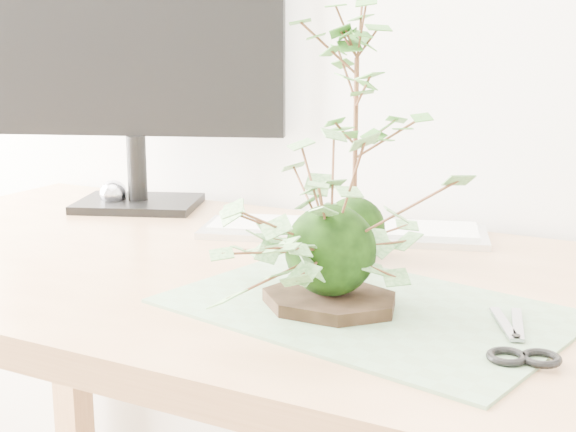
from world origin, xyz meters
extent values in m
cube|color=tan|center=(0.01, 1.23, 0.72)|extent=(1.60, 0.70, 0.04)
cube|color=tan|center=(-0.73, 1.52, 0.35)|extent=(0.06, 0.06, 0.70)
cube|color=#617F5C|center=(0.11, 1.14, 0.74)|extent=(0.49, 0.38, 0.00)
cylinder|color=black|center=(0.07, 1.12, 0.75)|extent=(0.17, 0.17, 0.01)
sphere|color=black|center=(0.07, 1.12, 0.81)|extent=(0.11, 0.11, 0.11)
sphere|color=black|center=(0.00, 1.33, 0.78)|extent=(0.09, 0.09, 0.09)
cylinder|color=#4A2B18|center=(0.00, 1.33, 0.91)|extent=(0.01, 0.01, 0.22)
cube|color=silver|center=(-0.07, 1.45, 0.75)|extent=(0.47, 0.27, 0.01)
cube|color=white|center=(-0.07, 1.45, 0.75)|extent=(0.43, 0.24, 0.01)
cube|color=black|center=(-0.48, 1.46, 0.75)|extent=(0.26, 0.23, 0.01)
cylinder|color=black|center=(-0.48, 1.46, 0.81)|extent=(0.04, 0.04, 0.12)
cube|color=black|center=(-0.48, 1.47, 1.05)|extent=(0.51, 0.23, 0.34)
sphere|color=silver|center=(-0.53, 1.44, 0.77)|extent=(0.05, 0.05, 0.05)
cube|color=#91919C|center=(0.28, 1.15, 0.75)|extent=(0.05, 0.09, 0.00)
cube|color=#91919C|center=(0.29, 1.15, 0.75)|extent=(0.03, 0.10, 0.00)
torus|color=black|center=(0.27, 1.06, 0.75)|extent=(0.05, 0.05, 0.01)
torus|color=black|center=(0.30, 1.06, 0.75)|extent=(0.05, 0.05, 0.01)
camera|label=1|loc=(0.44, 0.31, 1.05)|focal=50.00mm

